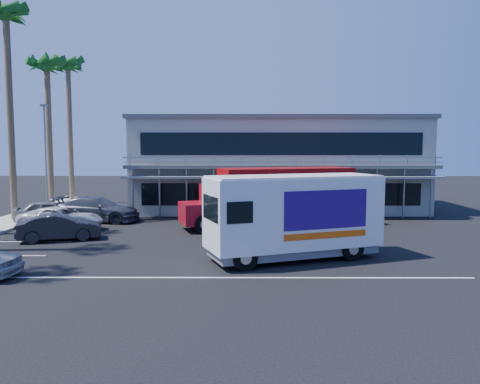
{
  "coord_description": "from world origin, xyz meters",
  "views": [
    {
      "loc": [
        0.22,
        -23.31,
        4.88
      ],
      "look_at": [
        0.1,
        4.33,
        2.3
      ],
      "focal_mm": 35.0,
      "sensor_mm": 36.0,
      "label": 1
    }
  ],
  "objects": [
    {
      "name": "red_truck",
      "position": [
        2.29,
        5.82,
        2.01
      ],
      "size": [
        11.09,
        5.82,
        3.66
      ],
      "rotation": [
        0.0,
        0.0,
        0.32
      ],
      "color": "maroon",
      "rests_on": "ground"
    },
    {
      "name": "building",
      "position": [
        3.0,
        14.94,
        3.66
      ],
      "size": [
        22.4,
        12.0,
        7.3
      ],
      "color": "#9EA396",
      "rests_on": "ground"
    },
    {
      "name": "palm_e",
      "position": [
        -14.7,
        13.0,
        10.57
      ],
      "size": [
        2.8,
        2.8,
        12.25
      ],
      "color": "brown",
      "rests_on": "ground"
    },
    {
      "name": "palm_f",
      "position": [
        -15.1,
        18.5,
        11.47
      ],
      "size": [
        2.8,
        2.8,
        13.25
      ],
      "color": "brown",
      "rests_on": "ground"
    },
    {
      "name": "ground",
      "position": [
        0.0,
        0.0,
        0.0
      ],
      "size": [
        120.0,
        120.0,
        0.0
      ],
      "primitive_type": "plane",
      "color": "black",
      "rests_on": "ground"
    },
    {
      "name": "parked_car_c",
      "position": [
        -10.63,
        4.4,
        0.69
      ],
      "size": [
        5.32,
        3.19,
        1.38
      ],
      "primitive_type": "imported",
      "rotation": [
        0.0,
        0.0,
        1.38
      ],
      "color": "silver",
      "rests_on": "ground"
    },
    {
      "name": "parked_car_e",
      "position": [
        -12.5,
        7.2,
        0.73
      ],
      "size": [
        4.61,
        2.93,
        1.46
      ],
      "primitive_type": "imported",
      "rotation": [
        0.0,
        0.0,
        1.87
      ],
      "color": "slate",
      "rests_on": "ground"
    },
    {
      "name": "white_van",
      "position": [
        2.48,
        -2.98,
        1.97
      ],
      "size": [
        8.02,
        5.07,
        3.71
      ],
      "rotation": [
        0.0,
        0.0,
        0.35
      ],
      "color": "white",
      "rests_on": "ground"
    },
    {
      "name": "palm_d",
      "position": [
        -15.2,
        8.0,
        12.8
      ],
      "size": [
        2.8,
        2.8,
        14.75
      ],
      "color": "brown",
      "rests_on": "ground"
    },
    {
      "name": "curb_strip",
      "position": [
        -15.0,
        6.0,
        0.08
      ],
      "size": [
        3.0,
        32.0,
        0.16
      ],
      "primitive_type": "cube",
      "color": "#A5A399",
      "rests_on": "ground"
    },
    {
      "name": "parked_car_d",
      "position": [
        -9.5,
        7.6,
        0.83
      ],
      "size": [
        6.03,
        3.17,
        1.67
      ],
      "primitive_type": "imported",
      "rotation": [
        0.0,
        0.0,
        1.42
      ],
      "color": "#333844",
      "rests_on": "ground"
    },
    {
      "name": "parked_car_b",
      "position": [
        -9.5,
        1.2,
        0.7
      ],
      "size": [
        4.47,
        2.7,
        1.39
      ],
      "primitive_type": "imported",
      "rotation": [
        0.0,
        0.0,
        1.88
      ],
      "color": "black",
      "rests_on": "ground"
    },
    {
      "name": "light_pole_far",
      "position": [
        -14.2,
        11.0,
        4.5
      ],
      "size": [
        0.5,
        0.25,
        8.09
      ],
      "color": "gray",
      "rests_on": "ground"
    }
  ]
}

